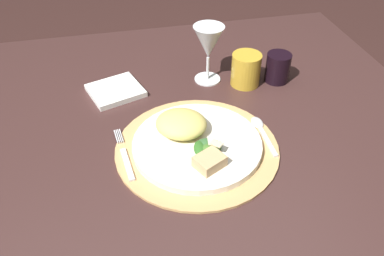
{
  "coord_description": "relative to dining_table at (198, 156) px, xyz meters",
  "views": [
    {
      "loc": [
        -0.18,
        -0.71,
        1.33
      ],
      "look_at": [
        -0.02,
        -0.04,
        0.77
      ],
      "focal_mm": 37.33,
      "sensor_mm": 36.0,
      "label": 1
    }
  ],
  "objects": [
    {
      "name": "pasta_serving",
      "position": [
        -0.05,
        -0.04,
        0.15
      ],
      "size": [
        0.15,
        0.14,
        0.04
      ],
      "primitive_type": "ellipsoid",
      "rotation": [
        0.0,
        0.0,
        5.82
      ],
      "color": "#E3CE69",
      "rests_on": "dinner_plate"
    },
    {
      "name": "placemat",
      "position": [
        -0.02,
        -0.09,
        0.11
      ],
      "size": [
        0.36,
        0.36,
        0.01
      ],
      "primitive_type": "cylinder",
      "color": "tan",
      "rests_on": "dining_table"
    },
    {
      "name": "fork",
      "position": [
        -0.18,
        -0.08,
        0.11
      ],
      "size": [
        0.03,
        0.16,
        0.0
      ],
      "color": "silver",
      "rests_on": "placemat"
    },
    {
      "name": "amber_tumbler",
      "position": [
        0.16,
        0.14,
        0.15
      ],
      "size": [
        0.08,
        0.08,
        0.09
      ],
      "primitive_type": "cylinder",
      "color": "gold",
      "rests_on": "dining_table"
    },
    {
      "name": "salad_greens",
      "position": [
        -0.01,
        -0.12,
        0.14
      ],
      "size": [
        0.07,
        0.09,
        0.03
      ],
      "color": "#356233",
      "rests_on": "dinner_plate"
    },
    {
      "name": "bread_piece",
      "position": [
        -0.02,
        -0.16,
        0.14
      ],
      "size": [
        0.07,
        0.07,
        0.02
      ],
      "primitive_type": "cube",
      "rotation": [
        0.0,
        0.0,
        3.62
      ],
      "color": "tan",
      "rests_on": "dinner_plate"
    },
    {
      "name": "napkin",
      "position": [
        -0.18,
        0.17,
        0.11
      ],
      "size": [
        0.16,
        0.15,
        0.01
      ],
      "primitive_type": "cube",
      "rotation": [
        0.0,
        0.0,
        0.32
      ],
      "color": "white",
      "rests_on": "dining_table"
    },
    {
      "name": "wine_glass",
      "position": [
        0.07,
        0.18,
        0.21
      ],
      "size": [
        0.08,
        0.08,
        0.16
      ],
      "color": "silver",
      "rests_on": "dining_table"
    },
    {
      "name": "dark_tumbler",
      "position": [
        0.25,
        0.14,
        0.14
      ],
      "size": [
        0.07,
        0.07,
        0.08
      ],
      "primitive_type": "cylinder",
      "color": "black",
      "rests_on": "dining_table"
    },
    {
      "name": "spoon",
      "position": [
        0.13,
        -0.06,
        0.11
      ],
      "size": [
        0.03,
        0.14,
        0.01
      ],
      "color": "silver",
      "rests_on": "placemat"
    },
    {
      "name": "dining_table",
      "position": [
        0.0,
        0.0,
        0.0
      ],
      "size": [
        1.16,
        1.07,
        0.75
      ],
      "color": "#3C2422",
      "rests_on": "ground"
    },
    {
      "name": "dinner_plate",
      "position": [
        -0.02,
        -0.09,
        0.12
      ],
      "size": [
        0.28,
        0.28,
        0.02
      ],
      "primitive_type": "cylinder",
      "color": "white",
      "rests_on": "placemat"
    }
  ]
}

